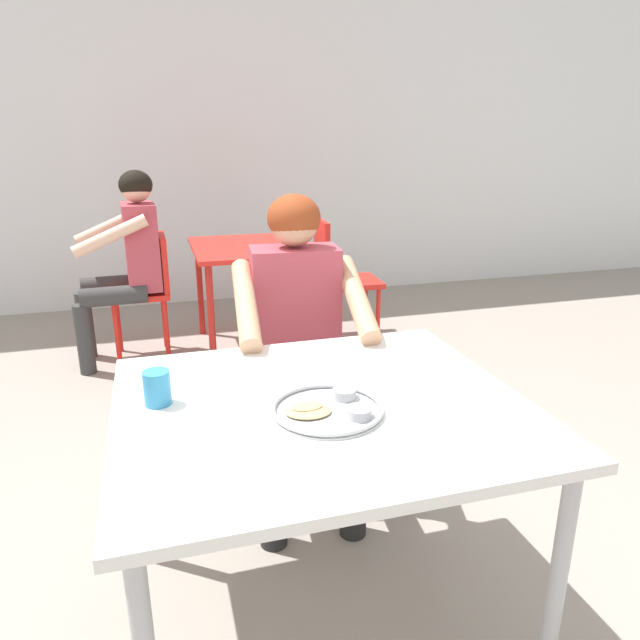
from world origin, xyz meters
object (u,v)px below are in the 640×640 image
Objects in this scene: diner_foreground at (299,328)px; chair_red_right at (337,273)px; chair_red_left at (149,286)px; patron_background at (127,251)px; thali_tray at (329,408)px; chair_foreground at (291,368)px; table_foreground at (321,425)px; drinking_cup at (157,387)px; table_background_red at (250,258)px.

diner_foreground is 1.98m from chair_red_right.
patron_background reaches higher than chair_red_left.
thali_tray is 0.34× the size of chair_red_right.
chair_foreground is 0.65× the size of patron_background.
diner_foreground is 1.91m from chair_red_left.
diner_foreground is 1.49× the size of chair_red_left.
chair_red_right reaches higher than chair_foreground.
table_foreground is at bearing -99.24° from diner_foreground.
chair_red_right is at bearing 1.47° from patron_background.
diner_foreground is at bearing 80.76° from table_foreground.
drinking_cup reaches higher than table_foreground.
chair_foreground is at bearing -114.67° from chair_red_right.
diner_foreground is 1.90m from patron_background.
drinking_cup is 2.41m from chair_red_left.
diner_foreground reaches higher than chair_red_left.
thali_tray is at bearing -94.99° from table_background_red.
drinking_cup is at bearing -125.01° from chair_foreground.
diner_foreground is at bearing 81.71° from thali_tray.
chair_red_left is 0.27m from patron_background.
patron_background is (-0.57, 2.53, -0.02)m from thali_tray.
table_foreground is at bearing -98.03° from chair_foreground.
chair_foreground is 1.73m from patron_background.
drinking_cup is at bearing -86.57° from patron_background.
patron_background is (-0.79, -0.01, 0.09)m from table_background_red.
diner_foreground is 0.99× the size of patron_background.
drinking_cup is at bearing -133.16° from diner_foreground.
thali_tray is 2.55m from table_background_red.
table_background_red is at bearing 74.62° from drinking_cup.
chair_red_right is (1.31, 0.00, 0.00)m from chair_red_left.
table_foreground is at bearing -79.69° from chair_red_left.
diner_foreground reaches higher than thali_tray.
drinking_cup is 0.08× the size of diner_foreground.
table_background_red is at bearing 84.84° from table_foreground.
thali_tray is at bearing -22.57° from drinking_cup.
patron_background is (-0.68, 1.78, 0.01)m from diner_foreground.
drinking_cup is 2.73m from chair_red_right.
drinking_cup is 2.45m from table_background_red.
drinking_cup reaches higher than table_background_red.
table_foreground is 0.89× the size of diner_foreground.
drinking_cup is at bearing 165.52° from table_foreground.
chair_foreground is 0.34m from diner_foreground.
table_foreground is at bearing -77.04° from patron_background.
table_foreground is 1.20× the size of table_background_red.
chair_red_left reaches higher than chair_foreground.
table_background_red is at bearing -177.21° from chair_red_right.
chair_foreground is (0.13, 0.90, -0.21)m from table_foreground.
drinking_cup is 0.10× the size of table_background_red.
thali_tray is 0.46m from drinking_cup.
chair_red_right reaches higher than thali_tray.
thali_tray is at bearing -97.37° from chair_foreground.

